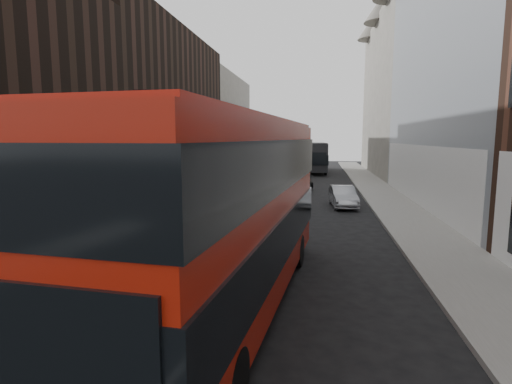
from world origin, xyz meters
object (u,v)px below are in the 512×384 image
at_px(red_bus, 230,206).
at_px(car_a, 287,208).
at_px(grey_bus, 315,156).
at_px(street_lamp, 138,139).
at_px(car_b, 343,196).
at_px(car_c, 300,185).

bearing_deg(red_bus, car_a, 92.08).
bearing_deg(red_bus, grey_bus, 92.63).
distance_m(street_lamp, car_a, 10.58).
height_order(grey_bus, car_b, grey_bus).
distance_m(car_a, car_b, 5.59).
relative_size(grey_bus, car_c, 2.75).
bearing_deg(car_a, red_bus, -86.09).
distance_m(car_b, car_c, 6.99).
bearing_deg(car_b, grey_bus, 88.90).
distance_m(red_bus, car_a, 11.15).
height_order(street_lamp, car_b, street_lamp).
relative_size(car_a, car_c, 0.93).
height_order(street_lamp, grey_bus, street_lamp).
xyz_separation_m(red_bus, grey_bus, (1.43, 40.79, -0.64)).
xyz_separation_m(street_lamp, grey_bus, (10.45, 26.80, -2.21)).
distance_m(grey_bus, car_c, 18.91).
distance_m(grey_bus, car_b, 25.28).
bearing_deg(car_b, car_a, -129.31).
distance_m(street_lamp, grey_bus, 28.85).
distance_m(car_a, car_c, 10.99).
relative_size(street_lamp, car_b, 1.78).
distance_m(red_bus, grey_bus, 40.82).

